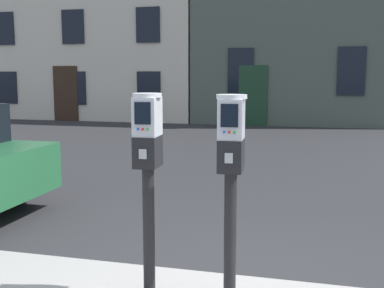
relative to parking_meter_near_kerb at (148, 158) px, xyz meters
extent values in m
cylinder|color=black|center=(0.00, 0.00, -0.57)|extent=(0.09, 0.09, 1.00)
cube|color=black|center=(0.00, 0.00, 0.05)|extent=(0.18, 0.25, 0.23)
cube|color=#A5A8AD|center=(0.01, -0.12, 0.05)|extent=(0.06, 0.02, 0.07)
cube|color=#B7BABF|center=(0.00, 0.00, 0.31)|extent=(0.18, 0.24, 0.28)
cube|color=black|center=(0.01, -0.12, 0.34)|extent=(0.12, 0.01, 0.16)
cylinder|color=blue|center=(-0.03, -0.12, 0.23)|extent=(0.02, 0.01, 0.02)
cylinder|color=red|center=(0.01, -0.12, 0.23)|extent=(0.02, 0.01, 0.02)
cylinder|color=green|center=(0.04, -0.12, 0.23)|extent=(0.02, 0.01, 0.02)
cylinder|color=#B7BABF|center=(0.00, 0.00, 0.47)|extent=(0.23, 0.23, 0.03)
cylinder|color=black|center=(0.62, 0.00, -0.57)|extent=(0.09, 0.09, 1.00)
cube|color=black|center=(0.62, 0.00, 0.05)|extent=(0.18, 0.25, 0.23)
cube|color=#A5A8AD|center=(0.63, -0.12, 0.05)|extent=(0.06, 0.02, 0.07)
cube|color=#B7BABF|center=(0.62, 0.00, 0.31)|extent=(0.18, 0.24, 0.28)
cube|color=black|center=(0.63, -0.12, 0.34)|extent=(0.12, 0.01, 0.16)
cylinder|color=blue|center=(0.60, -0.12, 0.23)|extent=(0.02, 0.01, 0.02)
cylinder|color=red|center=(0.63, -0.12, 0.23)|extent=(0.02, 0.01, 0.02)
cylinder|color=green|center=(0.67, -0.12, 0.23)|extent=(0.02, 0.01, 0.02)
cylinder|color=#B7BABF|center=(0.62, 0.00, 0.46)|extent=(0.23, 0.23, 0.03)
cylinder|color=black|center=(-2.92, 2.52, -0.89)|extent=(0.64, 0.22, 0.64)
cube|color=beige|center=(-7.90, 17.01, 3.38)|extent=(8.96, 6.36, 9.18)
cube|color=black|center=(-10.88, 13.80, 0.06)|extent=(0.90, 0.06, 1.26)
cube|color=black|center=(-7.90, 13.80, 0.06)|extent=(0.90, 0.06, 1.26)
cube|color=black|center=(-4.91, 13.80, 0.06)|extent=(0.90, 0.06, 1.26)
cube|color=black|center=(-10.88, 13.80, 2.35)|extent=(0.90, 0.06, 1.26)
cube|color=black|center=(-7.90, 13.80, 2.35)|extent=(0.90, 0.06, 1.26)
cube|color=black|center=(-4.91, 13.80, 2.35)|extent=(0.90, 0.06, 1.26)
cube|color=black|center=(-8.29, 13.80, -0.16)|extent=(1.00, 0.07, 2.10)
cube|color=black|center=(-1.51, 13.80, 0.69)|extent=(0.90, 0.06, 1.60)
cube|color=black|center=(2.17, 13.80, 0.69)|extent=(0.90, 0.06, 1.60)
cube|color=#193823|center=(-1.07, 13.80, -0.16)|extent=(1.00, 0.07, 2.10)
camera|label=1|loc=(1.22, -3.40, 0.62)|focal=46.10mm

